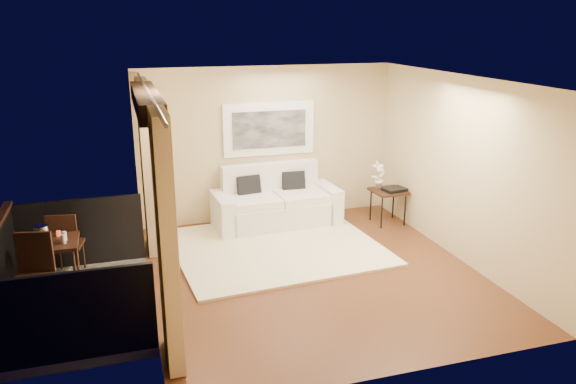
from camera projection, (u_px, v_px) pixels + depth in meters
name	position (u px, v px, depth m)	size (l,w,h in m)	color
floor	(314.00, 273.00, 7.95)	(5.00, 5.00, 0.00)	brown
room_shell	(146.00, 100.00, 6.62)	(5.00, 6.40, 5.00)	white
balcony	(63.00, 293.00, 6.97)	(1.81, 2.60, 1.17)	#605B56
curtains	(155.00, 196.00, 6.97)	(0.16, 4.80, 2.64)	tan
artwork	(269.00, 129.00, 9.73)	(1.62, 0.07, 0.92)	white
rug	(276.00, 247.00, 8.81)	(3.10, 2.70, 0.04)	#F8EDC7
sofa	(275.00, 204.00, 9.76)	(2.20, 1.03, 1.03)	white
side_table	(388.00, 193.00, 9.76)	(0.58, 0.58, 0.60)	black
tray	(394.00, 189.00, 9.70)	(0.38, 0.28, 0.05)	black
orchid	(379.00, 175.00, 9.80)	(0.25, 0.17, 0.48)	white
bistro_table	(53.00, 248.00, 7.14)	(0.63, 0.63, 0.74)	black
balcony_chair_far	(65.00, 240.00, 7.70)	(0.46, 0.47, 0.93)	black
balcony_chair_near	(34.00, 267.00, 6.74)	(0.51, 0.51, 1.00)	black
ice_bucket	(41.00, 233.00, 7.12)	(0.18, 0.18, 0.20)	white
candle	(59.00, 233.00, 7.29)	(0.06, 0.06, 0.07)	red
vase	(45.00, 241.00, 6.90)	(0.04, 0.04, 0.18)	silver
glass_a	(63.00, 239.00, 7.04)	(0.06, 0.06, 0.12)	white
glass_b	(64.00, 236.00, 7.13)	(0.06, 0.06, 0.12)	silver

